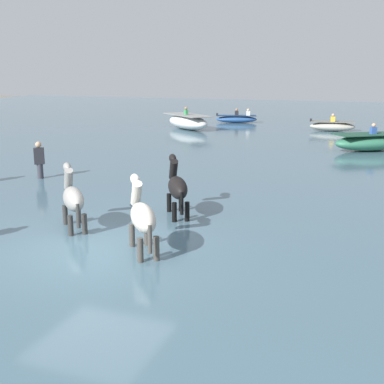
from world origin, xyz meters
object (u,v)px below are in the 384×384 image
(boat_mid_outer, at_px, (371,142))
(boat_distant_west, at_px, (188,122))
(boat_near_starboard, at_px, (237,119))
(person_spectator_far, at_px, (40,164))
(boat_mid_channel, at_px, (332,126))
(horse_trailing_grey, at_px, (73,200))
(horse_flank_black, at_px, (177,189))
(horse_lead_pinto, at_px, (142,219))

(boat_mid_outer, bearing_deg, boat_distant_west, 154.49)
(boat_near_starboard, height_order, person_spectator_far, person_spectator_far)
(boat_near_starboard, bearing_deg, boat_mid_outer, -47.95)
(boat_mid_outer, bearing_deg, boat_mid_channel, 107.75)
(horse_trailing_grey, relative_size, horse_flank_black, 0.99)
(person_spectator_far, bearing_deg, boat_distant_west, 92.42)
(horse_lead_pinto, xyz_separation_m, horse_trailing_grey, (-2.14, 0.82, -0.02))
(boat_mid_outer, xyz_separation_m, boat_distant_west, (-10.84, 5.17, 0.06))
(boat_mid_outer, distance_m, person_spectator_far, 14.43)
(horse_lead_pinto, xyz_separation_m, boat_mid_outer, (3.91, 15.25, -0.29))
(horse_lead_pinto, distance_m, boat_mid_channel, 22.56)
(boat_near_starboard, distance_m, boat_mid_outer, 13.51)
(boat_near_starboard, distance_m, boat_distant_west, 5.18)
(boat_distant_west, bearing_deg, boat_mid_outer, -25.51)
(person_spectator_far, bearing_deg, boat_mid_outer, 45.06)
(horse_lead_pinto, height_order, boat_near_starboard, horse_lead_pinto)
(horse_trailing_grey, distance_m, horse_flank_black, 2.53)
(horse_trailing_grey, relative_size, boat_distant_west, 0.44)
(horse_trailing_grey, distance_m, boat_near_starboard, 24.65)
(boat_mid_channel, xyz_separation_m, person_spectator_far, (-7.87, -17.46, 0.18))
(horse_trailing_grey, distance_m, boat_distant_west, 20.19)
(boat_distant_west, height_order, person_spectator_far, boat_distant_west)
(horse_trailing_grey, xyz_separation_m, boat_near_starboard, (-3.01, 24.47, -0.39))
(horse_flank_black, distance_m, boat_mid_outer, 13.35)
(boat_near_starboard, bearing_deg, boat_mid_channel, -22.48)
(boat_distant_west, bearing_deg, boat_near_starboard, 69.80)
(boat_distant_west, relative_size, person_spectator_far, 2.52)
(boat_distant_west, bearing_deg, horse_lead_pinto, -71.25)
(horse_lead_pinto, relative_size, boat_distant_west, 0.44)
(horse_flank_black, xyz_separation_m, boat_near_starboard, (-4.81, 22.69, -0.41))
(horse_lead_pinto, xyz_separation_m, boat_near_starboard, (-5.15, 25.28, -0.41))
(horse_lead_pinto, relative_size, horse_trailing_grey, 1.02)
(boat_near_starboard, bearing_deg, horse_lead_pinto, -78.50)
(horse_trailing_grey, relative_size, boat_near_starboard, 0.60)
(horse_trailing_grey, relative_size, person_spectator_far, 1.10)
(horse_flank_black, relative_size, person_spectator_far, 1.11)
(horse_flank_black, distance_m, boat_distant_west, 19.01)
(horse_lead_pinto, bearing_deg, horse_trailing_grey, 159.05)
(horse_lead_pinto, xyz_separation_m, person_spectator_far, (-6.28, 5.04, -0.21))
(boat_mid_outer, height_order, boat_distant_west, boat_distant_west)
(horse_flank_black, distance_m, boat_near_starboard, 23.20)
(boat_near_starboard, xyz_separation_m, boat_mid_outer, (9.05, -10.03, 0.12))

